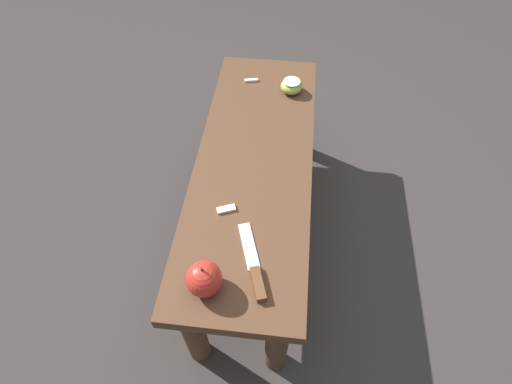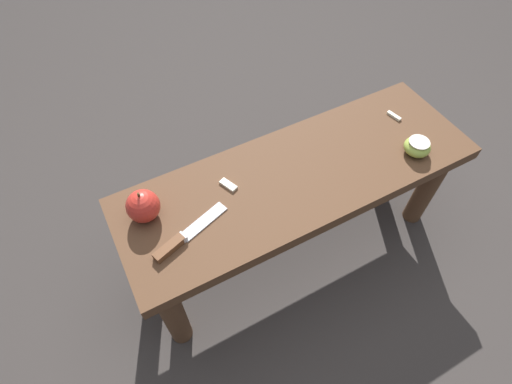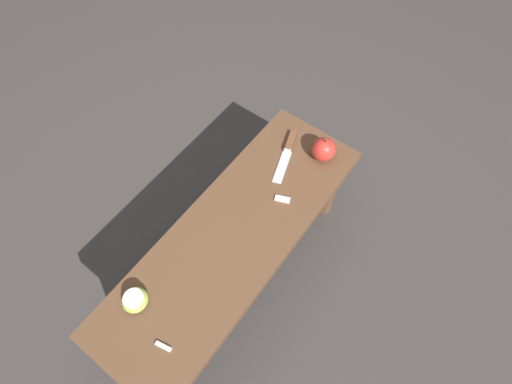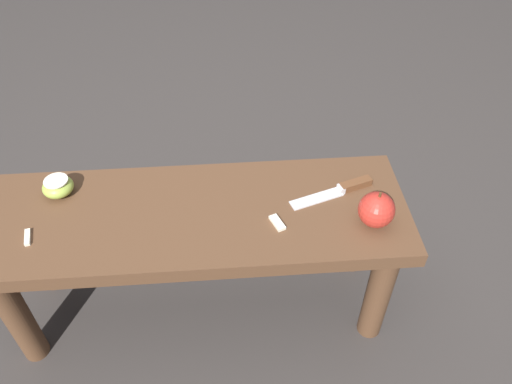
# 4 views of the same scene
# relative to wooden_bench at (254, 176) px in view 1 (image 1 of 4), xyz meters

# --- Properties ---
(ground_plane) EXTENTS (8.00, 8.00, 0.00)m
(ground_plane) POSITION_rel_wooden_bench_xyz_m (0.00, 0.00, -0.32)
(ground_plane) COLOR #383330
(wooden_bench) EXTENTS (1.05, 0.35, 0.40)m
(wooden_bench) POSITION_rel_wooden_bench_xyz_m (0.00, 0.00, 0.00)
(wooden_bench) COLOR brown
(wooden_bench) RESTS_ON ground_plane
(knife) EXTENTS (0.22, 0.10, 0.02)m
(knife) POSITION_rel_wooden_bench_xyz_m (-0.38, -0.05, 0.09)
(knife) COLOR silver
(knife) RESTS_ON wooden_bench
(apple_whole) EXTENTS (0.09, 0.09, 0.10)m
(apple_whole) POSITION_rel_wooden_bench_xyz_m (-0.43, 0.07, 0.12)
(apple_whole) COLOR red
(apple_whole) RESTS_ON wooden_bench
(apple_cut) EXTENTS (0.08, 0.08, 0.04)m
(apple_cut) POSITION_rel_wooden_bench_xyz_m (0.34, -0.09, 0.10)
(apple_cut) COLOR #9EB747
(apple_cut) RESTS_ON wooden_bench
(apple_slice_near_knife) EXTENTS (0.04, 0.05, 0.01)m
(apple_slice_near_knife) POSITION_rel_wooden_bench_xyz_m (-0.20, 0.05, 0.08)
(apple_slice_near_knife) COLOR white
(apple_slice_near_knife) RESTS_ON wooden_bench
(apple_slice_center) EXTENTS (0.02, 0.05, 0.01)m
(apple_slice_center) POSITION_rel_wooden_bench_xyz_m (0.38, 0.06, 0.08)
(apple_slice_center) COLOR white
(apple_slice_center) RESTS_ON wooden_bench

